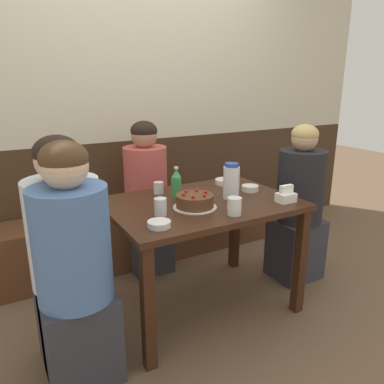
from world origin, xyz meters
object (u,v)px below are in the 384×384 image
at_px(bowl_rice_small, 250,188).
at_px(bowl_side_dish, 159,224).
at_px(bench_seat, 150,231).
at_px(birthday_cake, 195,201).
at_px(bowl_soup_white, 226,182).
at_px(person_dark_striped, 68,257).
at_px(person_grey_tee, 299,208).
at_px(glass_tumbler_short, 159,188).
at_px(napkin_holder, 286,196).
at_px(glass_water_tall, 234,206).
at_px(water_pitcher, 231,181).
at_px(person_teal_shirt, 75,272).
at_px(glass_shot_small, 160,207).
at_px(person_pale_blue_shirt, 147,202).
at_px(soju_bottle, 176,183).

height_order(bowl_rice_small, bowl_side_dish, bowl_rice_small).
bearing_deg(bench_seat, birthday_cake, -95.94).
xyz_separation_m(bowl_soup_white, person_dark_striped, (-1.17, -0.33, -0.15)).
bearing_deg(person_grey_tee, bench_seat, -45.36).
bearing_deg(glass_tumbler_short, napkin_holder, -42.00).
distance_m(bench_seat, person_dark_striped, 1.28).
distance_m(bench_seat, bowl_rice_small, 1.03).
bearing_deg(bowl_side_dish, bowl_soup_white, 34.10).
height_order(bowl_soup_white, glass_water_tall, glass_water_tall).
bearing_deg(bench_seat, water_pitcher, -77.71).
xyz_separation_m(bench_seat, napkin_holder, (0.43, -1.09, 0.54)).
distance_m(person_grey_tee, person_dark_striped, 1.64).
xyz_separation_m(bowl_soup_white, bowl_side_dish, (-0.74, -0.50, -0.00)).
distance_m(water_pitcher, person_teal_shirt, 1.06).
bearing_deg(napkin_holder, person_teal_shirt, 178.92).
bearing_deg(bowl_soup_white, glass_tumbler_short, 177.46).
bearing_deg(glass_shot_small, water_pitcher, 6.97).
relative_size(bench_seat, person_teal_shirt, 2.02).
bearing_deg(person_pale_blue_shirt, glass_shot_small, -16.73).
distance_m(glass_water_tall, person_grey_tee, 0.87).
bearing_deg(napkin_holder, birthday_cake, 161.41).
xyz_separation_m(birthday_cake, glass_tumbler_short, (-0.07, 0.36, -0.00)).
height_order(bowl_side_dish, person_pale_blue_shirt, person_pale_blue_shirt).
bearing_deg(glass_water_tall, person_grey_tee, 20.27).
height_order(bowl_rice_small, glass_tumbler_short, glass_tumbler_short).
bearing_deg(glass_water_tall, glass_tumbler_short, 108.94).
bearing_deg(glass_shot_small, person_dark_striped, 177.86).
bearing_deg(glass_water_tall, water_pitcher, 58.43).
bearing_deg(bowl_side_dish, glass_tumbler_short, 65.74).
distance_m(napkin_holder, glass_water_tall, 0.40).
xyz_separation_m(bowl_soup_white, person_pale_blue_shirt, (-0.44, 0.41, -0.20)).
bearing_deg(napkin_holder, bowl_rice_small, 97.89).
distance_m(glass_tumbler_short, person_grey_tee, 1.04).
bearing_deg(soju_bottle, glass_tumbler_short, 115.12).
distance_m(glass_water_tall, glass_shot_small, 0.40).
relative_size(water_pitcher, glass_water_tall, 2.27).
relative_size(bowl_rice_small, person_grey_tee, 0.10).
bearing_deg(person_pale_blue_shirt, birthday_cake, -0.33).
distance_m(bowl_soup_white, person_grey_tee, 0.57).
bearing_deg(glass_shot_small, soju_bottle, 47.56).
bearing_deg(bowl_rice_small, person_dark_striped, -174.74).
xyz_separation_m(water_pitcher, bowl_side_dish, (-0.59, -0.22, -0.09)).
height_order(birthday_cake, soju_bottle, soju_bottle).
bearing_deg(person_pale_blue_shirt, bowl_rice_small, 37.58).
xyz_separation_m(glass_tumbler_short, person_teal_shirt, (-0.66, -0.51, -0.18)).
distance_m(napkin_holder, person_grey_tee, 0.52).
xyz_separation_m(bowl_rice_small, person_grey_tee, (0.43, -0.03, -0.20)).
xyz_separation_m(bowl_rice_small, glass_water_tall, (-0.36, -0.32, 0.03)).
distance_m(napkin_holder, glass_shot_small, 0.77).
bearing_deg(bowl_side_dish, person_grey_tee, 11.72).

